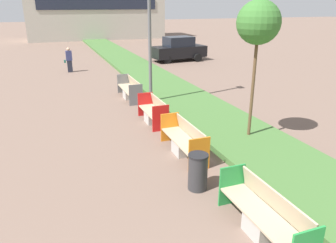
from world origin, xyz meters
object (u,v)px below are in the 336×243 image
(bench_green_frame, at_px, (264,218))
(street_lamp_post, at_px, (149,2))
(bench_red_frame, at_px, (154,113))
(litter_bin, at_px, (198,172))
(pedestrian_walking, at_px, (69,60))
(bench_orange_frame, at_px, (184,142))
(sapling_tree_near, at_px, (259,23))
(bench_grey_frame, at_px, (130,91))
(parked_car_distant, at_px, (179,49))

(bench_green_frame, distance_m, street_lamp_post, 9.95)
(bench_red_frame, distance_m, street_lamp_post, 4.62)
(litter_bin, relative_size, pedestrian_walking, 0.57)
(bench_orange_frame, xyz_separation_m, sapling_tree_near, (2.43, 0.25, 3.34))
(bench_grey_frame, xyz_separation_m, pedestrian_walking, (-2.14, 7.56, 0.43))
(parked_car_distant, bearing_deg, bench_red_frame, -121.81)
(bench_red_frame, relative_size, litter_bin, 2.07)
(litter_bin, bearing_deg, bench_grey_frame, 86.78)
(bench_grey_frame, distance_m, litter_bin, 8.47)
(bench_grey_frame, distance_m, parked_car_distant, 11.15)
(litter_bin, xyz_separation_m, sapling_tree_near, (2.91, 2.19, 3.26))
(bench_grey_frame, bearing_deg, sapling_tree_near, -68.80)
(bench_grey_frame, relative_size, street_lamp_post, 0.31)
(street_lamp_post, relative_size, parked_car_distant, 1.81)
(bench_orange_frame, relative_size, pedestrian_walking, 1.41)
(bench_grey_frame, height_order, litter_bin, bench_grey_frame)
(bench_green_frame, relative_size, bench_grey_frame, 0.96)
(bench_grey_frame, bearing_deg, street_lamp_post, -65.28)
(bench_green_frame, xyz_separation_m, street_lamp_post, (0.61, 9.11, 3.96))
(bench_green_frame, bearing_deg, litter_bin, 103.52)
(bench_grey_frame, relative_size, pedestrian_walking, 1.52)
(bench_grey_frame, bearing_deg, bench_green_frame, -90.01)
(bench_red_frame, bearing_deg, bench_grey_frame, 89.90)
(litter_bin, xyz_separation_m, pedestrian_walking, (-1.67, 16.01, 0.34))
(bench_orange_frame, distance_m, parked_car_distant, 16.94)
(bench_orange_frame, height_order, bench_red_frame, same)
(litter_bin, relative_size, street_lamp_post, 0.12)
(bench_red_frame, height_order, litter_bin, bench_red_frame)
(bench_green_frame, bearing_deg, pedestrian_walking, 96.79)
(litter_bin, bearing_deg, pedestrian_walking, 95.95)
(bench_green_frame, height_order, parked_car_distant, parked_car_distant)
(pedestrian_walking, bearing_deg, street_lamp_post, -72.78)
(street_lamp_post, xyz_separation_m, parked_car_distant, (5.64, 10.54, -3.42))
(sapling_tree_near, bearing_deg, street_lamp_post, 110.22)
(bench_red_frame, relative_size, pedestrian_walking, 1.19)
(litter_bin, height_order, sapling_tree_near, sapling_tree_near)
(bench_orange_frame, height_order, street_lamp_post, street_lamp_post)
(litter_bin, relative_size, parked_car_distant, 0.21)
(bench_green_frame, bearing_deg, bench_red_frame, 90.04)
(bench_grey_frame, xyz_separation_m, street_lamp_post, (0.61, -1.32, 3.96))
(bench_orange_frame, xyz_separation_m, street_lamp_post, (0.61, 5.19, 3.96))
(parked_car_distant, bearing_deg, bench_green_frame, -113.42)
(bench_green_frame, distance_m, bench_red_frame, 6.84)
(bench_grey_frame, height_order, sapling_tree_near, sapling_tree_near)
(pedestrian_walking, bearing_deg, bench_orange_frame, -81.35)
(bench_green_frame, distance_m, pedestrian_walking, 18.12)
(bench_green_frame, relative_size, pedestrian_walking, 1.46)
(litter_bin, height_order, parked_car_distant, parked_car_distant)
(bench_red_frame, height_order, sapling_tree_near, sapling_tree_near)
(bench_grey_frame, distance_m, street_lamp_post, 4.22)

